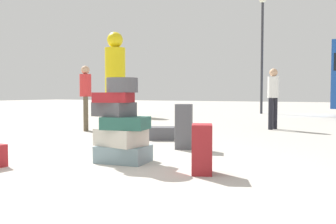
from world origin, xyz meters
TOP-DOWN VIEW (x-y plane):
  - ground_plane at (0.00, 0.00)m, footprint 80.00×80.00m
  - suitcase_tower at (0.03, 0.51)m, footprint 0.84×0.63m
  - suitcase_charcoal_behind_tower at (0.27, 2.09)m, footprint 0.38×0.39m
  - suitcase_maroon_upright_blue at (1.33, 0.36)m, footprint 0.35×0.40m
  - suitcase_charcoal_foreground_far at (-0.69, 3.04)m, footprint 0.68×0.62m
  - person_bearded_onlooker at (0.96, 6.35)m, footprint 0.30×0.32m
  - person_tourist_with_camera at (-3.31, 3.70)m, footprint 0.30×0.30m
  - yellow_dummy_statue at (-6.58, 9.58)m, footprint 1.26×1.26m
  - lamp_post at (-1.12, 13.97)m, footprint 0.36×0.36m

SIDE VIEW (x-z plane):
  - ground_plane at x=0.00m, z-range 0.00..0.00m
  - suitcase_charcoal_foreground_far at x=-0.69m, z-range 0.00..0.27m
  - suitcase_maroon_upright_blue at x=1.33m, z-range 0.00..0.61m
  - suitcase_charcoal_behind_tower at x=0.27m, z-range 0.00..0.79m
  - suitcase_tower at x=0.03m, z-range -0.08..1.11m
  - person_bearded_onlooker at x=0.96m, z-range 0.16..1.82m
  - person_tourist_with_camera at x=-3.31m, z-range 0.17..1.87m
  - yellow_dummy_statue at x=-6.58m, z-range -0.21..3.48m
  - lamp_post at x=-1.12m, z-range 0.90..6.56m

